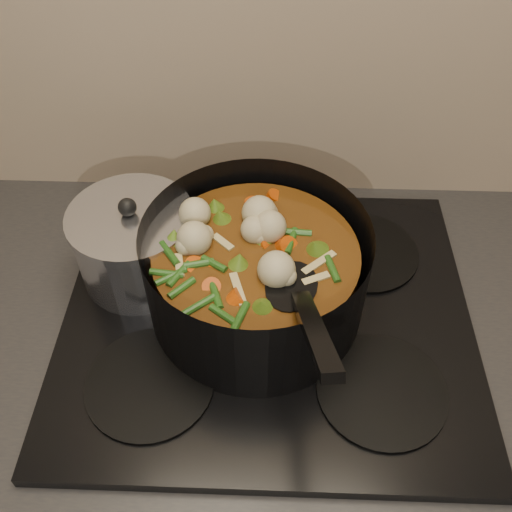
{
  "coord_description": "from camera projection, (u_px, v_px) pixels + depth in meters",
  "views": [
    {
      "loc": [
        0.0,
        1.4,
        1.63
      ],
      "look_at": [
        -0.02,
        1.94,
        1.04
      ],
      "focal_mm": 40.0,
      "sensor_mm": 36.0,
      "label": 1
    }
  ],
  "objects": [
    {
      "name": "stovetop",
      "position": [
        267.0,
        316.0,
        0.88
      ],
      "size": [
        0.62,
        0.54,
        0.03
      ],
      "color": "black",
      "rests_on": "counter"
    },
    {
      "name": "saucepan",
      "position": [
        136.0,
        244.0,
        0.88
      ],
      "size": [
        0.19,
        0.19,
        0.16
      ],
      "rotation": [
        0.0,
        0.0,
        0.39
      ],
      "color": "silver",
      "rests_on": "stovetop"
    },
    {
      "name": "counter",
      "position": [
        264.0,
        445.0,
        1.22
      ],
      "size": [
        2.64,
        0.64,
        0.91
      ],
      "color": "brown",
      "rests_on": "ground"
    },
    {
      "name": "stockpot",
      "position": [
        256.0,
        274.0,
        0.83
      ],
      "size": [
        0.34,
        0.44,
        0.24
      ],
      "rotation": [
        0.0,
        0.0,
        -0.07
      ],
      "color": "black",
      "rests_on": "stovetop"
    }
  ]
}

